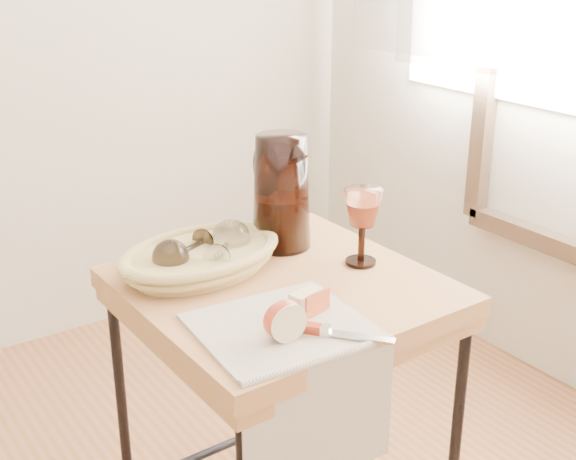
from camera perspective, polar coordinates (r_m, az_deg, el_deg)
side_table at (r=1.74m, az=-0.39°, el=-15.16°), size 0.59×0.59×0.75m
tea_towel at (r=1.37m, az=-0.51°, el=-7.31°), size 0.32×0.29×0.01m
bread_basket at (r=1.59m, az=-6.57°, el=-2.23°), size 0.35×0.26×0.06m
goblet_lying_a at (r=1.58m, az=-7.77°, el=-1.53°), size 0.14×0.12×0.08m
goblet_lying_b at (r=1.58m, az=-4.76°, el=-1.19°), size 0.16×0.16×0.08m
pitcher at (r=1.67m, az=-0.51°, el=2.90°), size 0.18×0.26×0.30m
wine_goblet at (r=1.60m, az=5.60°, el=0.24°), size 0.10×0.10×0.17m
apple_half at (r=1.31m, az=-0.41°, el=-6.71°), size 0.08×0.04×0.07m
apple_wedge at (r=1.40m, az=1.40°, el=-5.44°), size 0.07×0.05×0.04m
table_knife at (r=1.33m, az=3.17°, el=-7.60°), size 0.15×0.18×0.02m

